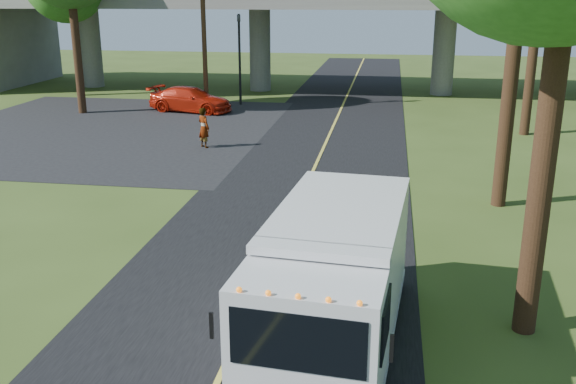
% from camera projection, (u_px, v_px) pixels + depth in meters
% --- Properties ---
extents(ground, '(120.00, 120.00, 0.00)m').
position_uv_depth(ground, '(240.00, 333.00, 12.54)').
color(ground, '#364A1A').
rests_on(ground, ground).
extents(road, '(7.00, 90.00, 0.02)m').
position_uv_depth(road, '(306.00, 186.00, 21.97)').
color(road, black).
rests_on(road, ground).
extents(parking_lot, '(16.00, 18.00, 0.01)m').
position_uv_depth(parking_lot, '(103.00, 129.00, 31.15)').
color(parking_lot, black).
rests_on(parking_lot, ground).
extents(lane_line, '(0.12, 90.00, 0.01)m').
position_uv_depth(lane_line, '(306.00, 186.00, 21.96)').
color(lane_line, gold).
rests_on(lane_line, road).
extents(overpass, '(54.00, 10.00, 7.30)m').
position_uv_depth(overpass, '(351.00, 22.00, 41.35)').
color(overpass, slate).
rests_on(overpass, ground).
extents(traffic_signal, '(0.18, 0.22, 5.20)m').
position_uv_depth(traffic_signal, '(239.00, 50.00, 37.00)').
color(traffic_signal, black).
rests_on(traffic_signal, ground).
extents(utility_pole, '(1.60, 0.26, 9.00)m').
position_uv_depth(utility_pole, '(204.00, 26.00, 34.92)').
color(utility_pole, '#472D19').
rests_on(utility_pole, ground).
extents(step_van, '(2.80, 6.37, 2.60)m').
position_uv_depth(step_van, '(334.00, 278.00, 11.64)').
color(step_van, silver).
rests_on(step_van, ground).
extents(red_sedan, '(4.97, 2.78, 1.36)m').
position_uv_depth(red_sedan, '(191.00, 99.00, 35.58)').
color(red_sedan, '#B21D0B').
rests_on(red_sedan, ground).
extents(pedestrian, '(0.75, 0.71, 1.73)m').
position_uv_depth(pedestrian, '(204.00, 128.00, 27.24)').
color(pedestrian, gray).
rests_on(pedestrian, ground).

